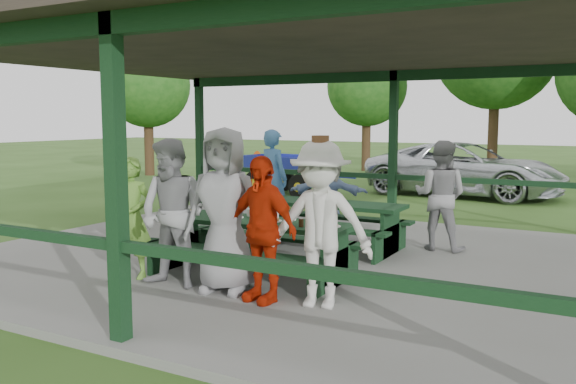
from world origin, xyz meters
The scene contains 19 objects.
ground centered at (0.00, 0.00, 0.00)m, with size 90.00×90.00×0.00m, color #2B4A17.
concrete_slab centered at (0.00, 0.00, 0.05)m, with size 10.00×8.00×0.10m, color slate.
pavilion_structure centered at (0.00, 0.00, 3.17)m, with size 10.60×8.60×3.24m.
picnic_table_near centered at (-0.17, -1.20, 0.58)m, with size 2.73×1.39×0.75m.
picnic_table_far centered at (-0.04, 0.80, 0.57)m, with size 2.47×1.39×0.75m.
table_setting centered at (-0.14, -1.16, 0.89)m, with size 2.45×0.45×0.10m.
contestant_green centered at (-1.49, -2.05, 0.89)m, with size 0.58×0.38×1.58m, color #5B9030.
contestant_grey_left centered at (-0.72, -2.15, 1.01)m, with size 0.89×0.69×1.83m, color #959598.
contestant_grey_mid centered at (-0.06, -1.99, 1.08)m, with size 0.96×0.63×1.97m, color gray.
contestant_red centered at (0.52, -2.11, 0.93)m, with size 0.97×0.41×1.66m, color #B51F06.
contestant_white_fedora centered at (1.19, -1.98, 1.02)m, with size 1.29×0.90×1.89m.
spectator_lblue centered at (-0.44, 1.65, 0.85)m, with size 1.39×0.44×1.50m, color #88A4D2.
spectator_blue centered at (-1.83, 2.19, 1.03)m, with size 0.68×0.45×1.86m, color teal.
spectator_grey centered at (1.56, 1.59, 0.96)m, with size 0.84×0.65×1.73m, color gray.
pickup_truck centered at (0.17, 9.41, 0.75)m, with size 2.48×5.39×1.50m, color silver.
farm_trailer centered at (-4.19, 7.25, 0.60)m, with size 3.48×1.86×1.20m.
tree_far_left centered at (-5.31, 15.74, 3.44)m, with size 3.26×3.26×5.09m.
tree_left centered at (-0.14, 15.07, 4.65)m, with size 4.39×4.39×6.86m.
tree_edge_left centered at (-11.82, 9.90, 3.41)m, with size 3.23×3.23×5.04m.
Camera 1 is at (4.05, -7.88, 2.17)m, focal length 38.00 mm.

